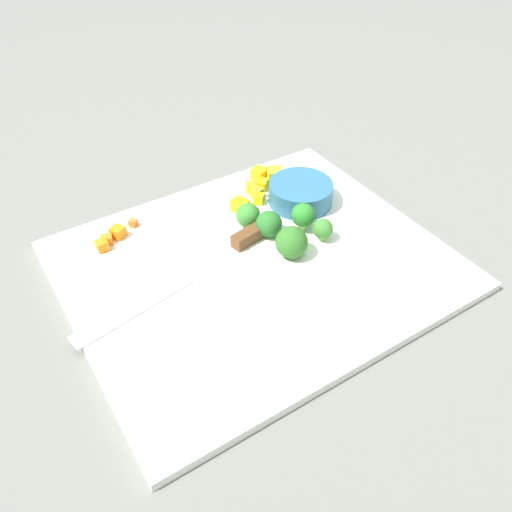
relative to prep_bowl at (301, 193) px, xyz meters
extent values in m
plane|color=#61645E|center=(-0.12, -0.08, -0.03)|extent=(4.00, 4.00, 0.00)
cube|color=white|center=(-0.12, -0.08, -0.02)|extent=(0.46, 0.38, 0.01)
cylinder|color=#2B6084|center=(0.00, 0.00, 0.00)|extent=(0.09, 0.09, 0.03)
cube|color=silver|center=(-0.28, -0.07, -0.01)|extent=(0.16, 0.05, 0.00)
cube|color=#58341C|center=(-0.10, -0.04, -0.01)|extent=(0.06, 0.03, 0.02)
cube|color=orange|center=(-0.27, 0.06, -0.01)|extent=(0.02, 0.02, 0.01)
cube|color=orange|center=(-0.25, 0.07, -0.01)|extent=(0.02, 0.02, 0.01)
cube|color=orange|center=(-0.22, 0.08, -0.01)|extent=(0.01, 0.01, 0.01)
cube|color=orange|center=(-0.28, 0.05, -0.01)|extent=(0.01, 0.01, 0.01)
cube|color=yellow|center=(0.00, 0.06, 0.00)|extent=(0.03, 0.03, 0.02)
cube|color=yellow|center=(-0.07, 0.02, -0.01)|extent=(0.01, 0.02, 0.01)
cube|color=yellow|center=(-0.08, 0.03, -0.01)|extent=(0.03, 0.03, 0.02)
cube|color=yellow|center=(-0.02, 0.08, -0.01)|extent=(0.03, 0.03, 0.02)
cube|color=yellow|center=(-0.05, 0.03, -0.01)|extent=(0.02, 0.02, 0.01)
cube|color=yellow|center=(-0.03, 0.06, -0.01)|extent=(0.03, 0.03, 0.01)
cube|color=yellow|center=(-0.05, 0.04, -0.01)|extent=(0.02, 0.02, 0.02)
cube|color=yellow|center=(-0.05, 0.06, -0.01)|extent=(0.02, 0.02, 0.01)
cube|color=yellow|center=(-0.08, 0.00, -0.01)|extent=(0.02, 0.02, 0.01)
cylinder|color=#85BD62|center=(-0.08, -0.04, -0.01)|extent=(0.01, 0.01, 0.01)
sphere|color=#256526|center=(-0.08, -0.04, 0.00)|extent=(0.04, 0.04, 0.04)
cylinder|color=#93BA63|center=(-0.09, -0.01, -0.01)|extent=(0.01, 0.01, 0.01)
sphere|color=#35792D|center=(-0.09, -0.01, 0.00)|extent=(0.03, 0.03, 0.03)
cylinder|color=#86BF5B|center=(-0.03, -0.08, -0.01)|extent=(0.01, 0.01, 0.01)
sphere|color=#38772D|center=(-0.03, -0.08, 0.00)|extent=(0.03, 0.03, 0.03)
cylinder|color=#91B45B|center=(-0.03, -0.05, -0.01)|extent=(0.01, 0.01, 0.01)
sphere|color=#267527|center=(-0.03, -0.05, 0.01)|extent=(0.03, 0.03, 0.03)
cylinder|color=#87B868|center=(-0.08, -0.09, -0.01)|extent=(0.01, 0.01, 0.01)
sphere|color=#2C6523|center=(-0.08, -0.09, 0.00)|extent=(0.04, 0.04, 0.04)
camera|label=1|loc=(-0.39, -0.49, 0.42)|focal=36.51mm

